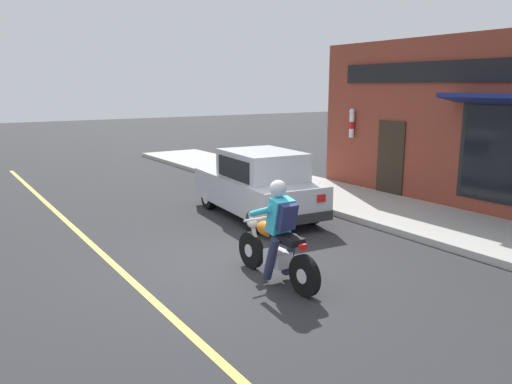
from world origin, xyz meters
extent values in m
plane|color=#2B2B2D|center=(0.00, 0.00, 0.00)|extent=(80.00, 80.00, 0.00)
cube|color=#ADAAA3|center=(4.90, 3.00, 0.07)|extent=(2.60, 22.00, 0.14)
cube|color=#D1C64C|center=(-1.80, 3.00, 0.00)|extent=(0.12, 19.80, 0.01)
cube|color=#2D2319|center=(6.18, 2.23, 1.05)|extent=(0.04, 0.90, 2.10)
cylinder|color=white|center=(6.10, 3.67, 1.90)|extent=(0.14, 0.14, 0.70)
cylinder|color=red|center=(6.10, 3.67, 1.90)|extent=(0.15, 0.15, 0.20)
sphere|color=silver|center=(6.10, 3.67, 2.30)|extent=(0.16, 0.16, 0.16)
cylinder|color=black|center=(0.09, -0.22, 0.31)|extent=(0.11, 0.62, 0.62)
cylinder|color=silver|center=(0.09, -0.22, 0.31)|extent=(0.12, 0.22, 0.22)
cylinder|color=black|center=(0.11, -1.62, 0.31)|extent=(0.11, 0.62, 0.62)
cylinder|color=silver|center=(0.11, -1.62, 0.31)|extent=(0.12, 0.22, 0.22)
cube|color=silver|center=(0.10, -0.97, 0.39)|extent=(0.28, 0.40, 0.24)
ellipsoid|color=orange|center=(0.10, -0.72, 0.80)|extent=(0.31, 0.52, 0.24)
cube|color=black|center=(0.10, -1.20, 0.76)|extent=(0.27, 0.56, 0.10)
cylinder|color=silver|center=(0.10, -0.32, 0.62)|extent=(0.07, 0.33, 0.68)
cylinder|color=silver|center=(0.10, -0.44, 0.91)|extent=(0.56, 0.05, 0.04)
sphere|color=silver|center=(0.10, -0.27, 0.79)|extent=(0.16, 0.16, 0.16)
cylinder|color=silver|center=(0.27, -1.37, 0.29)|extent=(0.09, 0.55, 0.08)
cube|color=red|center=(0.11, -1.57, 0.73)|extent=(0.12, 0.06, 0.08)
cylinder|color=#282D4C|center=(-0.08, -1.04, 0.43)|extent=(0.14, 0.35, 0.71)
cylinder|color=#282D4C|center=(0.28, -1.04, 0.43)|extent=(0.14, 0.35, 0.71)
cube|color=#33B2D1|center=(0.10, -1.02, 1.08)|extent=(0.34, 0.33, 0.57)
cylinder|color=#33B2D1|center=(-0.10, -0.78, 1.12)|extent=(0.10, 0.52, 0.26)
cylinder|color=#33B2D1|center=(0.30, -0.78, 1.12)|extent=(0.10, 0.52, 0.26)
sphere|color=silver|center=(0.10, -0.96, 1.49)|extent=(0.26, 0.26, 0.26)
cube|color=navy|center=(0.10, -1.18, 1.10)|extent=(0.28, 0.24, 0.42)
cylinder|color=black|center=(1.48, 3.86, 0.30)|extent=(0.23, 0.61, 0.60)
cylinder|color=silver|center=(1.48, 3.86, 0.30)|extent=(0.23, 0.35, 0.33)
cylinder|color=black|center=(2.91, 3.73, 0.30)|extent=(0.23, 0.61, 0.60)
cylinder|color=silver|center=(2.91, 3.73, 0.30)|extent=(0.23, 0.35, 0.33)
cylinder|color=black|center=(1.26, 1.47, 0.30)|extent=(0.23, 0.61, 0.60)
cylinder|color=silver|center=(1.26, 1.47, 0.30)|extent=(0.23, 0.35, 0.33)
cylinder|color=black|center=(2.69, 1.34, 0.30)|extent=(0.23, 0.61, 0.60)
cylinder|color=silver|center=(2.69, 1.34, 0.30)|extent=(0.23, 0.35, 0.33)
cube|color=#B7BABF|center=(2.08, 2.60, 0.60)|extent=(1.98, 3.84, 0.70)
cube|color=#B7BABF|center=(2.06, 2.35, 1.24)|extent=(1.61, 2.03, 0.66)
cube|color=black|center=(2.14, 3.22, 1.19)|extent=(1.35, 0.47, 0.51)
cube|color=black|center=(1.34, 2.42, 1.22)|extent=(0.17, 1.52, 0.46)
cube|color=black|center=(2.78, 2.28, 1.22)|extent=(0.17, 1.52, 0.46)
cube|color=silver|center=(1.75, 4.50, 0.72)|extent=(0.24, 0.06, 0.14)
cube|color=red|center=(1.41, 0.80, 0.74)|extent=(0.20, 0.06, 0.16)
cube|color=silver|center=(2.76, 4.40, 0.72)|extent=(0.24, 0.06, 0.14)
cube|color=red|center=(2.42, 0.70, 0.74)|extent=(0.20, 0.06, 0.16)
cube|color=#28282B|center=(2.25, 4.42, 0.35)|extent=(1.61, 0.27, 0.20)
cube|color=#28282B|center=(1.91, 0.78, 0.35)|extent=(1.61, 0.27, 0.20)
camera|label=1|loc=(-4.24, -6.91, 2.99)|focal=35.00mm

